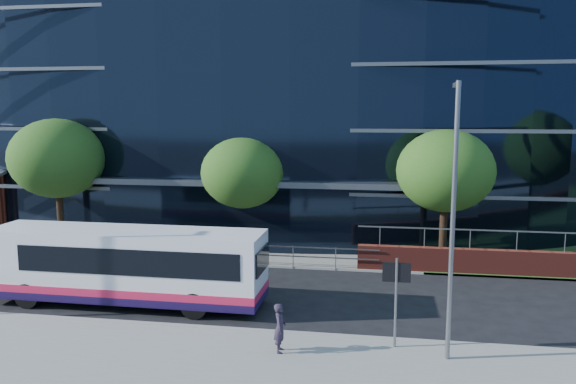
% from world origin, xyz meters
% --- Properties ---
extents(ground, '(200.00, 200.00, 0.00)m').
position_xyz_m(ground, '(0.00, 0.00, 0.00)').
color(ground, black).
rests_on(ground, ground).
extents(kerb, '(80.00, 0.25, 0.16)m').
position_xyz_m(kerb, '(0.00, -1.00, 0.08)').
color(kerb, gray).
rests_on(kerb, ground).
extents(yellow_line_outer, '(80.00, 0.08, 0.01)m').
position_xyz_m(yellow_line_outer, '(0.00, -0.80, 0.01)').
color(yellow_line_outer, gold).
rests_on(yellow_line_outer, ground).
extents(yellow_line_inner, '(80.00, 0.08, 0.01)m').
position_xyz_m(yellow_line_inner, '(0.00, -0.65, 0.01)').
color(yellow_line_inner, gold).
rests_on(yellow_line_inner, ground).
extents(far_forecourt, '(50.00, 8.00, 0.10)m').
position_xyz_m(far_forecourt, '(-6.00, 11.00, 0.05)').
color(far_forecourt, gray).
rests_on(far_forecourt, ground).
extents(glass_office, '(44.00, 23.10, 16.00)m').
position_xyz_m(glass_office, '(-4.00, 20.85, 8.00)').
color(glass_office, black).
rests_on(glass_office, ground).
extents(guard_railings, '(24.00, 0.05, 1.10)m').
position_xyz_m(guard_railings, '(-8.00, 7.00, 0.82)').
color(guard_railings, slate).
rests_on(guard_railings, ground).
extents(street_sign, '(0.85, 0.09, 2.80)m').
position_xyz_m(street_sign, '(4.50, -1.59, 2.15)').
color(street_sign, slate).
rests_on(street_sign, pavement_near).
extents(tree_far_a, '(4.95, 4.95, 6.98)m').
position_xyz_m(tree_far_a, '(-13.00, 9.00, 4.86)').
color(tree_far_a, black).
rests_on(tree_far_a, ground).
extents(tree_far_b, '(4.29, 4.29, 6.05)m').
position_xyz_m(tree_far_b, '(-3.00, 9.50, 4.21)').
color(tree_far_b, black).
rests_on(tree_far_b, ground).
extents(tree_far_c, '(4.62, 4.62, 6.51)m').
position_xyz_m(tree_far_c, '(7.00, 9.00, 4.54)').
color(tree_far_c, black).
rests_on(tree_far_c, ground).
extents(streetlight_east, '(0.15, 0.77, 8.00)m').
position_xyz_m(streetlight_east, '(6.00, -2.17, 4.44)').
color(streetlight_east, slate).
rests_on(streetlight_east, pavement_near).
extents(city_bus, '(10.70, 2.53, 2.89)m').
position_xyz_m(city_bus, '(-5.44, 1.14, 1.53)').
color(city_bus, white).
rests_on(city_bus, ground).
extents(pedestrian, '(0.41, 0.58, 1.50)m').
position_xyz_m(pedestrian, '(1.08, -2.53, 0.90)').
color(pedestrian, '#2B2233').
rests_on(pedestrian, pavement_near).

